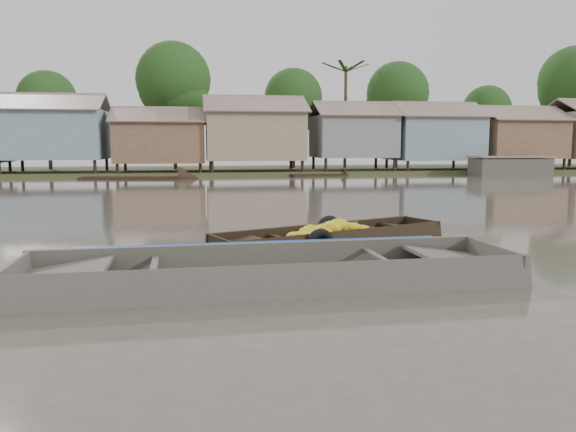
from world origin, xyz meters
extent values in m
plane|color=#4E463B|center=(0.00, 0.00, 0.00)|extent=(120.00, 120.00, 0.00)
cube|color=#384723|center=(0.00, 33.00, 0.00)|extent=(120.00, 12.00, 0.50)
cube|color=gray|center=(-10.50, 29.50, 2.70)|extent=(6.20, 5.20, 3.20)
cube|color=brown|center=(-10.50, 28.10, 4.75)|extent=(6.60, 3.02, 1.28)
cube|color=brown|center=(-10.50, 30.90, 4.75)|extent=(6.60, 3.02, 1.28)
cube|color=brown|center=(-3.80, 29.50, 2.20)|extent=(5.80, 4.60, 2.70)
cube|color=brown|center=(-3.80, 28.26, 4.00)|extent=(6.20, 2.67, 1.14)
cube|color=brown|center=(-3.80, 30.74, 4.00)|extent=(6.20, 2.67, 1.14)
cube|color=gray|center=(2.50, 29.50, 2.65)|extent=(6.50, 5.30, 3.30)
cube|color=brown|center=(2.50, 28.07, 4.75)|extent=(6.90, 3.08, 1.31)
cube|color=brown|center=(2.50, 30.93, 4.75)|extent=(6.90, 3.08, 1.31)
cube|color=gray|center=(9.50, 29.50, 2.60)|extent=(5.40, 4.70, 2.90)
cube|color=brown|center=(9.50, 28.23, 4.50)|extent=(5.80, 2.73, 1.17)
cube|color=brown|center=(9.50, 30.77, 4.50)|extent=(5.80, 2.73, 1.17)
cube|color=gray|center=(15.50, 29.50, 2.50)|extent=(6.00, 5.00, 3.10)
cube|color=brown|center=(15.50, 28.15, 4.50)|extent=(6.40, 2.90, 1.24)
cube|color=brown|center=(15.50, 30.85, 4.50)|extent=(6.40, 2.90, 1.24)
cube|color=brown|center=(22.00, 29.50, 2.45)|extent=(5.70, 4.90, 2.80)
cube|color=brown|center=(22.00, 28.18, 4.30)|extent=(6.10, 2.85, 1.21)
cube|color=brown|center=(22.00, 30.82, 4.30)|extent=(6.10, 2.85, 1.21)
cylinder|color=#473323|center=(-12.00, 34.00, 2.45)|extent=(0.28, 0.28, 4.90)
sphere|color=black|center=(-12.00, 34.00, 5.25)|extent=(4.20, 4.20, 4.20)
cylinder|color=#473323|center=(-3.00, 33.00, 3.15)|extent=(0.28, 0.28, 6.30)
sphere|color=black|center=(-3.00, 33.00, 6.75)|extent=(5.40, 5.40, 5.40)
cylinder|color=#473323|center=(6.00, 34.00, 2.62)|extent=(0.28, 0.28, 5.25)
sphere|color=black|center=(6.00, 34.00, 5.62)|extent=(4.50, 4.50, 4.50)
cylinder|color=#473323|center=(14.00, 33.00, 2.80)|extent=(0.28, 0.28, 5.60)
sphere|color=black|center=(14.00, 33.00, 6.00)|extent=(4.80, 4.80, 4.80)
cylinder|color=#473323|center=(22.00, 34.00, 2.27)|extent=(0.28, 0.28, 4.55)
sphere|color=black|center=(22.00, 34.00, 4.88)|extent=(3.90, 3.90, 3.90)
cylinder|color=#473323|center=(29.00, 33.00, 3.32)|extent=(0.28, 0.28, 6.65)
sphere|color=black|center=(29.00, 33.00, 7.12)|extent=(5.70, 5.70, 5.70)
cylinder|color=#473323|center=(10.00, 33.50, 4.00)|extent=(0.24, 0.24, 8.00)
cube|color=black|center=(1.47, 2.15, -0.08)|extent=(5.17, 2.90, 0.08)
cube|color=black|center=(1.26, 2.67, 0.12)|extent=(4.95, 2.16, 0.49)
cube|color=black|center=(1.69, 1.63, 0.12)|extent=(4.95, 2.16, 0.49)
cube|color=black|center=(3.87, 3.14, 0.12)|extent=(0.50, 1.08, 0.46)
cube|color=black|center=(3.45, 2.97, 0.18)|extent=(1.21, 1.26, 0.18)
cube|color=black|center=(-0.92, 1.16, 0.12)|extent=(0.50, 1.08, 0.46)
cube|color=black|center=(-0.50, 1.33, 0.18)|extent=(1.21, 1.26, 0.18)
cube|color=black|center=(0.33, 1.67, 0.22)|extent=(0.52, 1.06, 0.05)
cube|color=black|center=(2.62, 2.62, 0.22)|extent=(0.52, 1.06, 0.05)
ellipsoid|color=yellow|center=(1.23, 2.18, 0.30)|extent=(0.44, 0.38, 0.23)
ellipsoid|color=yellow|center=(0.90, 1.97, 0.29)|extent=(0.43, 0.37, 0.22)
ellipsoid|color=yellow|center=(1.93, 2.62, 0.19)|extent=(0.44, 0.38, 0.23)
ellipsoid|color=yellow|center=(1.38, 2.24, 0.31)|extent=(0.48, 0.41, 0.25)
ellipsoid|color=yellow|center=(1.26, 1.79, 0.28)|extent=(0.39, 0.33, 0.20)
ellipsoid|color=yellow|center=(2.09, 2.62, 0.23)|extent=(0.49, 0.42, 0.26)
ellipsoid|color=yellow|center=(0.63, 1.93, 0.20)|extent=(0.46, 0.40, 0.24)
ellipsoid|color=yellow|center=(1.00, 1.66, 0.16)|extent=(0.49, 0.42, 0.25)
ellipsoid|color=yellow|center=(1.26, 2.26, 0.29)|extent=(0.45, 0.39, 0.23)
ellipsoid|color=yellow|center=(1.12, 2.30, 0.29)|extent=(0.40, 0.34, 0.21)
ellipsoid|color=yellow|center=(1.59, 2.58, 0.21)|extent=(0.42, 0.36, 0.22)
ellipsoid|color=yellow|center=(1.31, 2.00, 0.32)|extent=(0.47, 0.40, 0.24)
ellipsoid|color=yellow|center=(1.93, 2.17, 0.34)|extent=(0.39, 0.34, 0.20)
ellipsoid|color=yellow|center=(0.76, 1.81, 0.22)|extent=(0.51, 0.43, 0.26)
ellipsoid|color=yellow|center=(1.45, 1.98, 0.37)|extent=(0.48, 0.41, 0.25)
ellipsoid|color=yellow|center=(2.18, 2.30, 0.25)|extent=(0.46, 0.40, 0.24)
ellipsoid|color=yellow|center=(0.69, 1.77, 0.14)|extent=(0.39, 0.34, 0.20)
ellipsoid|color=yellow|center=(0.99, 1.74, 0.22)|extent=(0.45, 0.39, 0.23)
ellipsoid|color=yellow|center=(1.68, 1.89, 0.18)|extent=(0.41, 0.35, 0.21)
ellipsoid|color=yellow|center=(0.90, 1.72, 0.21)|extent=(0.50, 0.43, 0.26)
ellipsoid|color=yellow|center=(1.47, 2.24, 0.38)|extent=(0.39, 0.33, 0.20)
ellipsoid|color=yellow|center=(1.01, 2.01, 0.32)|extent=(0.50, 0.43, 0.26)
ellipsoid|color=yellow|center=(1.81, 2.23, 0.33)|extent=(0.46, 0.40, 0.24)
ellipsoid|color=yellow|center=(1.62, 2.18, 0.40)|extent=(0.51, 0.44, 0.27)
ellipsoid|color=yellow|center=(1.57, 2.54, 0.22)|extent=(0.43, 0.37, 0.23)
ellipsoid|color=yellow|center=(0.96, 1.64, 0.17)|extent=(0.50, 0.43, 0.26)
cylinder|color=#3F6626|center=(1.04, 1.97, 0.40)|extent=(0.04, 0.04, 0.17)
cylinder|color=#3F6626|center=(1.65, 2.22, 0.40)|extent=(0.04, 0.04, 0.17)
cylinder|color=#3F6626|center=(2.08, 2.40, 0.40)|extent=(0.04, 0.04, 0.17)
torus|color=black|center=(1.58, 2.88, 0.14)|extent=(0.75, 0.44, 0.74)
torus|color=black|center=(1.02, 1.27, 0.14)|extent=(0.68, 0.41, 0.66)
cube|color=#4A453E|center=(-0.22, -1.01, -0.08)|extent=(7.41, 1.79, 0.08)
cube|color=#4A453E|center=(-0.24, -0.11, 0.18)|extent=(7.53, 0.38, 0.60)
cube|color=#4A453E|center=(-0.19, -1.91, 0.18)|extent=(7.53, 0.38, 0.60)
cube|color=#4A453E|center=(3.47, -0.90, 0.18)|extent=(0.11, 1.84, 0.57)
cube|color=#4A453E|center=(2.83, -0.92, 0.25)|extent=(1.32, 1.62, 0.24)
cube|color=#4A453E|center=(-3.90, -1.11, 0.18)|extent=(0.11, 1.84, 0.57)
cube|color=#4A453E|center=(-3.26, -1.09, 0.25)|extent=(1.32, 1.62, 0.24)
cube|color=#4A453E|center=(-1.98, -1.06, 0.30)|extent=(0.15, 1.77, 0.05)
cube|color=#4A453E|center=(1.54, -0.96, 0.30)|extent=(0.15, 1.77, 0.05)
cube|color=#665E54|center=(-0.22, -1.01, -0.03)|extent=(5.64, 1.60, 0.02)
cube|color=#0F359D|center=(-0.24, -0.05, 0.41)|extent=(6.09, 0.26, 0.15)
torus|color=olive|center=(1.72, -1.25, -0.01)|extent=(0.42, 0.42, 0.06)
torus|color=olive|center=(1.72, -1.25, 0.03)|extent=(0.34, 0.34, 0.06)
cube|color=black|center=(6.51, 26.89, -0.05)|extent=(3.85, 1.45, 0.35)
cube|color=black|center=(-5.25, 25.44, -0.05)|extent=(6.31, 2.25, 0.35)
cube|color=black|center=(19.00, 25.00, 0.55)|extent=(5.00, 2.00, 1.20)
camera|label=1|loc=(-1.29, -9.32, 2.12)|focal=35.00mm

